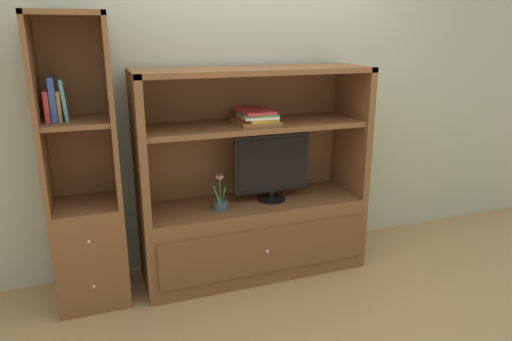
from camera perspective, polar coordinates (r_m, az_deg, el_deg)
The scene contains 8 objects.
ground_plane at distance 3.28m, azimuth 2.18°, elevation -15.24°, with size 8.00×8.00×0.00m, color tan.
painted_rear_wall at distance 3.50m, azimuth -2.29°, elevation 11.22°, with size 6.00×0.10×2.80m, color #ADB29E.
media_console at distance 3.41m, azimuth -0.34°, elevation -5.05°, with size 1.63×0.55×1.51m.
tv_monitor at distance 3.32m, azimuth 1.99°, elevation 0.51°, with size 0.57×0.21×0.49m.
potted_plant at distance 3.21m, azimuth -4.45°, elevation -4.03°, with size 0.10×0.13×0.26m.
magazine_stack at distance 3.21m, azimuth 0.01°, elevation 6.74°, with size 0.30×0.34×0.09m.
bookshelf_tall at distance 3.18m, azimuth -20.31°, elevation -5.03°, with size 0.44×0.46×1.86m.
upright_book_row at distance 3.00m, azimuth -23.74°, elevation 7.81°, with size 0.13×0.17×0.26m.
Camera 1 is at (-1.07, -2.57, 1.73)m, focal length 32.15 mm.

